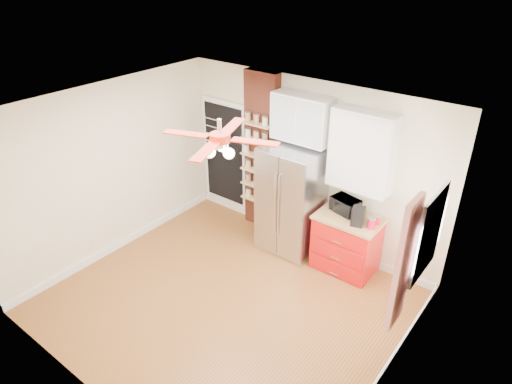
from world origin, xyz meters
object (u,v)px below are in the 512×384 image
Objects in this scene: fridge at (291,200)px; pantry_jar_oats at (246,149)px; ceiling_fan at (220,138)px; red_cabinet at (346,243)px; canister_left at (371,224)px; toaster_oven at (345,205)px; coffee_maker at (358,216)px.

fridge reaches higher than pantry_jar_oats.
ceiling_fan reaches higher than pantry_jar_oats.
ceiling_fan is at bearing -59.29° from pantry_jar_oats.
red_cabinet is at bearing -2.24° from pantry_jar_oats.
fridge reaches higher than canister_left.
canister_left is at bearing -5.83° from toaster_oven.
canister_left is 2.38m from pantry_jar_oats.
red_cabinet is 2.75m from ceiling_fan.
canister_left is at bearing 51.19° from ceiling_fan.
coffee_maker is 2.18m from pantry_jar_oats.
coffee_maker is at bearing -28.69° from red_cabinet.
ceiling_fan is at bearing -118.71° from red_cabinet.
fridge is 6.89× the size of coffee_maker.
fridge is at bearing 91.76° from ceiling_fan.
canister_left is at bearing -11.59° from red_cabinet.
toaster_oven reaches higher than red_cabinet.
canister_left is (1.34, -0.03, 0.10)m from fridge.
red_cabinet is at bearing 136.61° from coffee_maker.
coffee_maker is (1.14, -0.04, 0.15)m from fridge.
fridge is 13.18× the size of pantry_jar_oats.
coffee_maker is (0.30, -0.19, 0.02)m from toaster_oven.
fridge is at bearing -156.94° from toaster_oven.
fridge reaches higher than red_cabinet.
ceiling_fan reaches higher than coffee_maker.
red_cabinet is at bearing -23.11° from toaster_oven.
toaster_oven is 1.59× the size of coffee_maker.
toaster_oven is at bearing 0.62° from pantry_jar_oats.
canister_left is at bearing -3.74° from pantry_jar_oats.
fridge is 1.15m from coffee_maker.
fridge is 1.86× the size of red_cabinet.
fridge is at bearing -7.27° from pantry_jar_oats.
red_cabinet is at bearing 2.95° from fridge.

